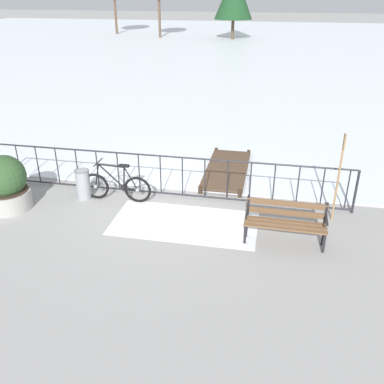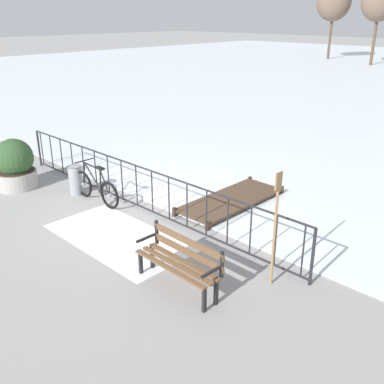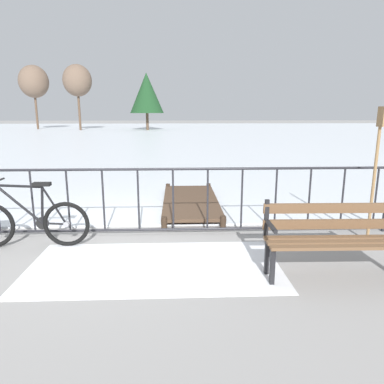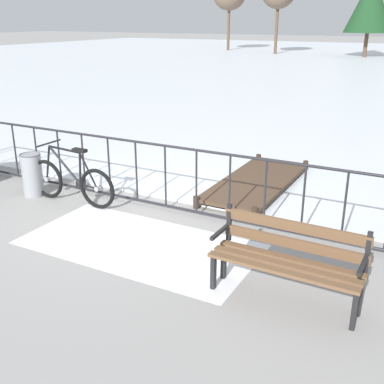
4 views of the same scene
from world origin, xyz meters
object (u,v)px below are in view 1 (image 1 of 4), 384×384
Objects in this scene: bicycle_near_railing at (117,186)px; oar_upright at (339,173)px; trash_bin at (83,184)px; planter_with_shrub at (6,184)px; park_bench at (286,219)px.

bicycle_near_railing is 0.86× the size of oar_upright.
oar_upright is at bearing 0.28° from bicycle_near_railing.
oar_upright reaches higher than trash_bin.
oar_upright is (7.31, 0.88, 0.53)m from planter_with_shrub.
planter_with_shrub is 7.38m from oar_upright.
planter_with_shrub is 0.65× the size of oar_upright.
planter_with_shrub is 1.72m from trash_bin.
trash_bin is at bearing -177.65° from bicycle_near_railing.
oar_upright reaches higher than park_bench.
trash_bin is at bearing -179.43° from oar_upright.
bicycle_near_railing is 0.83m from trash_bin.
bicycle_near_railing is 2.49m from planter_with_shrub.
park_bench is 2.20× the size of trash_bin.
planter_with_shrub reaches higher than bicycle_near_railing.
bicycle_near_railing reaches higher than park_bench.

